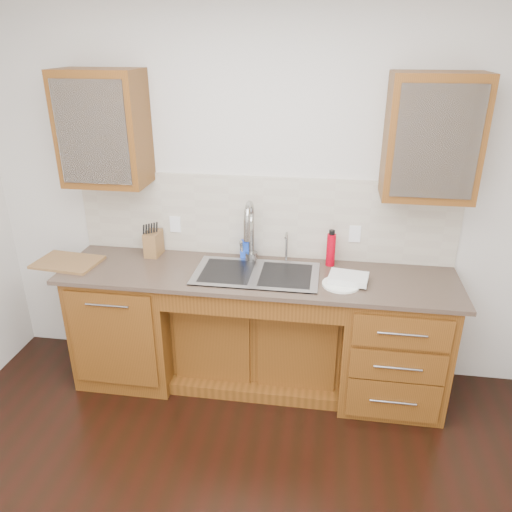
# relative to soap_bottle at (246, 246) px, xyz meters

# --- Properties ---
(wall_back) EXTENTS (4.00, 0.10, 2.70)m
(wall_back) POSITION_rel_soap_bottle_xyz_m (0.12, 0.11, 0.35)
(wall_back) COLOR silver
(wall_back) RESTS_ON ground
(base_cabinet_left) EXTENTS (0.70, 0.62, 0.88)m
(base_cabinet_left) POSITION_rel_soap_bottle_xyz_m (-0.83, -0.25, -0.56)
(base_cabinet_left) COLOR #593014
(base_cabinet_left) RESTS_ON ground
(base_cabinet_center) EXTENTS (1.20, 0.44, 0.70)m
(base_cabinet_center) POSITION_rel_soap_bottle_xyz_m (0.12, -0.16, -0.65)
(base_cabinet_center) COLOR #593014
(base_cabinet_center) RESTS_ON ground
(base_cabinet_right) EXTENTS (0.70, 0.62, 0.88)m
(base_cabinet_right) POSITION_rel_soap_bottle_xyz_m (1.07, -0.25, -0.56)
(base_cabinet_right) COLOR #593014
(base_cabinet_right) RESTS_ON ground
(countertop) EXTENTS (2.70, 0.65, 0.03)m
(countertop) POSITION_rel_soap_bottle_xyz_m (0.12, -0.26, -0.11)
(countertop) COLOR #84705B
(countertop) RESTS_ON base_cabinet_left
(backsplash) EXTENTS (2.70, 0.02, 0.59)m
(backsplash) POSITION_rel_soap_bottle_xyz_m (0.12, 0.05, 0.20)
(backsplash) COLOR beige
(backsplash) RESTS_ON wall_back
(sink) EXTENTS (0.84, 0.46, 0.19)m
(sink) POSITION_rel_soap_bottle_xyz_m (0.12, -0.28, -0.18)
(sink) COLOR #9E9EA5
(sink) RESTS_ON countertop
(faucet) EXTENTS (0.04, 0.04, 0.40)m
(faucet) POSITION_rel_soap_bottle_xyz_m (0.05, -0.05, 0.11)
(faucet) COLOR #999993
(faucet) RESTS_ON countertop
(filter_tap) EXTENTS (0.02, 0.02, 0.24)m
(filter_tap) POSITION_rel_soap_bottle_xyz_m (0.30, -0.04, 0.03)
(filter_tap) COLOR #999993
(filter_tap) RESTS_ON countertop
(upper_cabinet_left) EXTENTS (0.55, 0.34, 0.75)m
(upper_cabinet_left) POSITION_rel_soap_bottle_xyz_m (-0.93, -0.11, 0.82)
(upper_cabinet_left) COLOR #593014
(upper_cabinet_left) RESTS_ON wall_back
(upper_cabinet_right) EXTENTS (0.55, 0.34, 0.75)m
(upper_cabinet_right) POSITION_rel_soap_bottle_xyz_m (1.17, -0.11, 0.82)
(upper_cabinet_right) COLOR #593014
(upper_cabinet_right) RESTS_ON wall_back
(outlet_left) EXTENTS (0.08, 0.01, 0.12)m
(outlet_left) POSITION_rel_soap_bottle_xyz_m (-0.53, 0.04, 0.12)
(outlet_left) COLOR white
(outlet_left) RESTS_ON backsplash
(outlet_right) EXTENTS (0.08, 0.01, 0.12)m
(outlet_right) POSITION_rel_soap_bottle_xyz_m (0.77, 0.04, 0.12)
(outlet_right) COLOR white
(outlet_right) RESTS_ON backsplash
(soap_bottle) EXTENTS (0.09, 0.09, 0.18)m
(soap_bottle) POSITION_rel_soap_bottle_xyz_m (0.00, 0.00, 0.00)
(soap_bottle) COLOR blue
(soap_bottle) RESTS_ON countertop
(water_bottle) EXTENTS (0.06, 0.06, 0.23)m
(water_bottle) POSITION_rel_soap_bottle_xyz_m (0.61, -0.05, 0.02)
(water_bottle) COLOR #B60012
(water_bottle) RESTS_ON countertop
(plate) EXTENTS (0.30, 0.30, 0.01)m
(plate) POSITION_rel_soap_bottle_xyz_m (0.68, -0.35, -0.08)
(plate) COLOR white
(plate) RESTS_ON countertop
(dish_towel) EXTENTS (0.27, 0.22, 0.04)m
(dish_towel) POSITION_rel_soap_bottle_xyz_m (0.73, -0.31, -0.06)
(dish_towel) COLOR white
(dish_towel) RESTS_ON plate
(knife_block) EXTENTS (0.11, 0.17, 0.18)m
(knife_block) POSITION_rel_soap_bottle_xyz_m (-0.68, -0.06, -0.00)
(knife_block) COLOR brown
(knife_block) RESTS_ON countertop
(cutting_board) EXTENTS (0.47, 0.35, 0.02)m
(cutting_board) POSITION_rel_soap_bottle_xyz_m (-1.23, -0.30, -0.08)
(cutting_board) COLOR brown
(cutting_board) RESTS_ON countertop
(cup_left_a) EXTENTS (0.16, 0.16, 0.11)m
(cup_left_a) POSITION_rel_soap_bottle_xyz_m (-1.09, -0.11, 0.78)
(cup_left_a) COLOR white
(cup_left_a) RESTS_ON upper_cabinet_left
(cup_left_b) EXTENTS (0.11, 0.11, 0.10)m
(cup_left_b) POSITION_rel_soap_bottle_xyz_m (-0.85, -0.11, 0.77)
(cup_left_b) COLOR white
(cup_left_b) RESTS_ON upper_cabinet_left
(cup_right_a) EXTENTS (0.17, 0.17, 0.11)m
(cup_right_a) POSITION_rel_soap_bottle_xyz_m (1.07, -0.11, 0.78)
(cup_right_a) COLOR silver
(cup_right_a) RESTS_ON upper_cabinet_right
(cup_right_b) EXTENTS (0.12, 0.12, 0.09)m
(cup_right_b) POSITION_rel_soap_bottle_xyz_m (1.29, -0.11, 0.77)
(cup_right_b) COLOR white
(cup_right_b) RESTS_ON upper_cabinet_right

